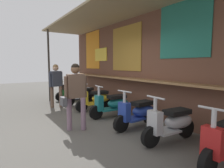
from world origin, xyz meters
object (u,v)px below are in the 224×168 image
object	(u,v)px
scooter_teal	(113,104)
scooter_silver	(173,123)
shopper_with_handbag	(75,90)
scooter_green	(73,91)
scooter_blue	(139,112)
shopper_browsing	(56,82)
scooter_yellow	(97,99)
scooter_black	(83,95)

from	to	relation	value
scooter_teal	scooter_silver	distance (m)	2.16
scooter_teal	shopper_with_handbag	size ratio (longest dim) A/B	0.88
scooter_green	scooter_blue	world-z (taller)	same
scooter_silver	shopper_with_handbag	xyz separation A→B (m)	(-1.71, -1.40, 0.57)
shopper_with_handbag	shopper_browsing	xyz separation A→B (m)	(-2.66, 0.36, -0.01)
scooter_yellow	scooter_blue	world-z (taller)	same
scooter_blue	scooter_silver	distance (m)	1.02
scooter_teal	scooter_green	bearing A→B (deg)	-86.57
scooter_teal	scooter_silver	xyz separation A→B (m)	(2.16, -0.00, 0.00)
scooter_green	scooter_blue	bearing A→B (deg)	87.25
scooter_green	scooter_black	bearing A→B (deg)	87.25
scooter_black	scooter_teal	distance (m)	2.15
scooter_blue	shopper_with_handbag	size ratio (longest dim) A/B	0.88
scooter_green	scooter_silver	world-z (taller)	same
scooter_black	scooter_blue	size ratio (longest dim) A/B	1.00
scooter_black	scooter_blue	distance (m)	3.29
scooter_yellow	scooter_blue	bearing A→B (deg)	89.07
scooter_yellow	scooter_green	bearing A→B (deg)	-90.93
scooter_black	scooter_teal	world-z (taller)	same
scooter_black	scooter_teal	bearing A→B (deg)	89.91
scooter_silver	shopper_browsing	size ratio (longest dim) A/B	0.89
shopper_browsing	scooter_yellow	bearing A→B (deg)	-153.30
shopper_browsing	shopper_with_handbag	bearing A→B (deg)	157.63
scooter_black	scooter_yellow	world-z (taller)	same
scooter_blue	scooter_green	bearing A→B (deg)	-93.85
scooter_silver	scooter_teal	bearing A→B (deg)	-86.10
scooter_black	scooter_silver	distance (m)	4.31
scooter_green	shopper_with_handbag	size ratio (longest dim) A/B	0.88
scooter_teal	scooter_blue	bearing A→B (deg)	93.43
scooter_yellow	scooter_silver	xyz separation A→B (m)	(3.20, -0.00, 0.00)
scooter_silver	shopper_browsing	bearing A→B (deg)	-72.80
scooter_blue	scooter_silver	xyz separation A→B (m)	(1.02, -0.00, 0.00)
scooter_green	scooter_teal	xyz separation A→B (m)	(3.28, -0.00, 0.00)
scooter_silver	shopper_browsing	distance (m)	4.53
shopper_with_handbag	shopper_browsing	bearing A→B (deg)	174.83
scooter_silver	shopper_browsing	xyz separation A→B (m)	(-4.37, -1.03, 0.56)
scooter_green	scooter_black	distance (m)	1.13
scooter_green	shopper_with_handbag	xyz separation A→B (m)	(3.73, -1.40, 0.57)
scooter_black	shopper_browsing	world-z (taller)	shopper_browsing
scooter_green	scooter_silver	xyz separation A→B (m)	(5.44, -0.00, 0.00)
scooter_green	scooter_yellow	world-z (taller)	same
scooter_yellow	shopper_browsing	bearing A→B (deg)	-49.58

